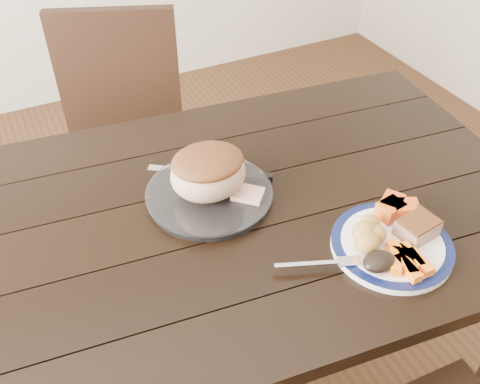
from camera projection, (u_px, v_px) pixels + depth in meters
name	position (u px, v px, depth m)	size (l,w,h in m)	color
ground	(215.00, 384.00, 1.72)	(4.00, 4.00, 0.00)	#472B16
dining_table	(207.00, 241.00, 1.30)	(1.69, 1.06, 0.75)	black
chair_far	(123.00, 134.00, 1.88)	(0.55, 0.55, 0.93)	black
dinner_plate	(391.00, 246.00, 1.15)	(0.26, 0.26, 0.02)	white
plate_rim	(392.00, 243.00, 1.14)	(0.26, 0.26, 0.02)	#0B133A
serving_platter	(209.00, 196.00, 1.27)	(0.29, 0.29, 0.02)	white
pork_slice	(417.00, 229.00, 1.14)	(0.08, 0.06, 0.04)	#A57365
roasted_potatoes	(368.00, 234.00, 1.13)	(0.09, 0.09, 0.05)	gold
carrot_batons	(407.00, 260.00, 1.09)	(0.08, 0.11, 0.02)	orange
pumpkin_wedges	(396.00, 208.00, 1.19)	(0.09, 0.09, 0.04)	#F4581B
dark_mushroom	(379.00, 261.00, 1.08)	(0.07, 0.05, 0.03)	black
fork	(324.00, 263.00, 1.09)	(0.17, 0.08, 0.00)	silver
roast_joint	(208.00, 174.00, 1.23)	(0.18, 0.15, 0.12)	tan
cut_slice	(248.00, 195.00, 1.25)	(0.07, 0.06, 0.02)	tan
carving_knife	(233.00, 174.00, 1.34)	(0.27, 0.20, 0.01)	silver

